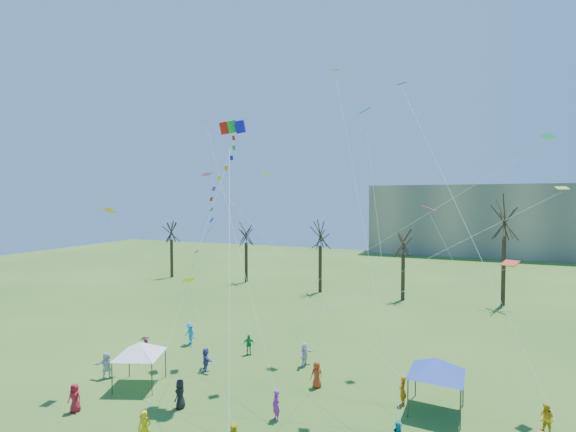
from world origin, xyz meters
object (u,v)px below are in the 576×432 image
at_px(distant_building, 518,221).
at_px(canopy_tent_blue, 437,366).
at_px(canopy_tent_white, 140,349).
at_px(big_box_kite, 220,197).

relative_size(distant_building, canopy_tent_blue, 14.83).
relative_size(distant_building, canopy_tent_white, 16.94).
bearing_deg(big_box_kite, distant_building, 70.48).
xyz_separation_m(big_box_kite, canopy_tent_blue, (12.45, 2.31, -9.43)).
bearing_deg(canopy_tent_blue, big_box_kite, -169.51).
distance_m(canopy_tent_white, canopy_tent_blue, 17.98).
bearing_deg(big_box_kite, canopy_tent_blue, 10.49).
xyz_separation_m(big_box_kite, canopy_tent_white, (-5.14, -1.37, -9.61)).
relative_size(canopy_tent_white, canopy_tent_blue, 0.88).
bearing_deg(canopy_tent_white, canopy_tent_blue, 11.81).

